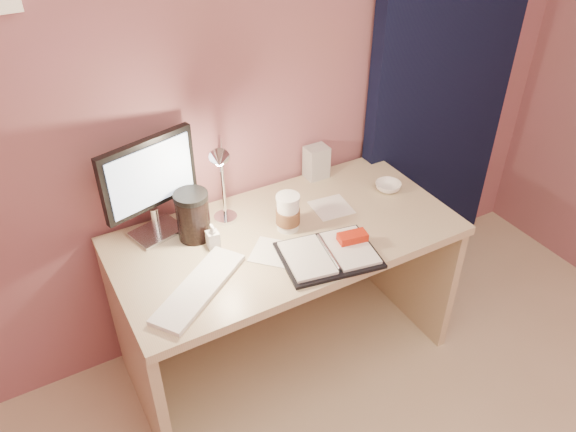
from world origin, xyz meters
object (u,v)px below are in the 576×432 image
coffee_cup (288,213)px  lotion_bottle (213,236)px  dark_jar (193,218)px  desk (278,264)px  keyboard (199,288)px  desk_lamp (242,174)px  product_box (316,162)px  monitor (148,180)px  planner (331,253)px  bowl (388,186)px

coffee_cup → lotion_bottle: bearing=173.1°
lotion_bottle → dark_jar: bearing=112.1°
desk → dark_jar: 0.47m
keyboard → desk_lamp: (0.30, 0.25, 0.25)m
coffee_cup → dark_jar: size_ratio=0.86×
coffee_cup → product_box: coffee_cup is taller
dark_jar → product_box: dark_jar is taller
keyboard → desk_lamp: bearing=4.5°
monitor → lotion_bottle: (0.16, -0.19, -0.20)m
keyboard → lotion_bottle: size_ratio=4.19×
keyboard → dark_jar: bearing=35.5°
planner → lotion_bottle: bearing=153.8°
dark_jar → coffee_cup: bearing=-20.8°
product_box → bowl: bearing=-49.7°
product_box → desk_lamp: 0.54m
product_box → desk_lamp: bearing=-157.3°
keyboard → monitor: bearing=58.0°
keyboard → planner: 0.52m
keyboard → coffee_cup: (0.45, 0.16, 0.07)m
desk_lamp → planner: bearing=-33.2°
monitor → desk_lamp: monitor is taller
coffee_cup → desk_lamp: size_ratio=0.38×
planner → coffee_cup: (-0.06, 0.23, 0.06)m
monitor → lotion_bottle: bearing=-65.2°
desk → product_box: bearing=35.3°
lotion_bottle → product_box: (0.63, 0.25, 0.02)m
keyboard → bowl: bowl is taller
product_box → planner: bearing=-116.6°
desk → lotion_bottle: lotion_bottle is taller
planner → coffee_cup: size_ratio=2.55×
lotion_bottle → desk_lamp: (0.16, 0.05, 0.21)m
keyboard → desk_lamp: size_ratio=1.06×
keyboard → coffee_cup: size_ratio=2.77×
desk → keyboard: (-0.43, -0.22, 0.23)m
lotion_bottle → desk_lamp: 0.27m
desk → bowl: 0.61m
planner → desk_lamp: 0.46m
monitor → product_box: monitor is taller
bowl → desk_lamp: size_ratio=0.28×
desk → bowl: size_ratio=11.97×
coffee_cup → monitor: bearing=154.3°
keyboard → dark_jar: (0.10, 0.30, 0.08)m
monitor → product_box: size_ratio=2.76×
dark_jar → keyboard: bearing=-109.2°
bowl → keyboard: bearing=-168.9°
coffee_cup → desk_lamp: 0.26m
planner → product_box: product_box is taller
bowl → lotion_bottle: (-0.85, 0.01, 0.03)m
planner → coffee_cup: 0.25m
desk → planner: planner is taller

